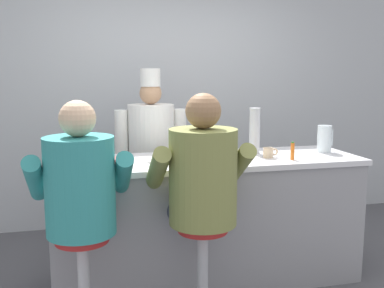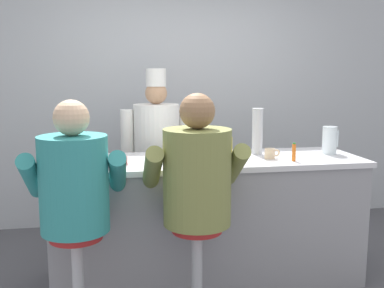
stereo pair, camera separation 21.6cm
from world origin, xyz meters
TOP-DOWN VIEW (x-y plane):
  - wall_back at (0.00, 1.86)m, footprint 10.00×0.06m
  - diner_counter at (0.00, 0.36)m, footprint 2.33×0.72m
  - ketchup_bottle_red at (0.08, 0.17)m, footprint 0.07×0.07m
  - mustard_bottle_yellow at (0.12, 0.24)m, footprint 0.06×0.06m
  - hot_sauce_bottle_orange at (0.59, 0.16)m, footprint 0.03×0.03m
  - water_pitcher_clear at (0.99, 0.39)m, footprint 0.13×0.11m
  - breakfast_plate at (-0.34, 0.32)m, footprint 0.27×0.27m
  - cereal_bowl at (-0.68, 0.26)m, footprint 0.14×0.14m
  - coffee_mug_tan at (0.46, 0.28)m, footprint 0.12×0.08m
  - cup_stack_steel at (0.42, 0.47)m, footprint 0.09×0.09m
  - diner_seated_teal at (-0.93, -0.19)m, footprint 0.62×0.61m
  - diner_seated_olive at (-0.20, -0.19)m, footprint 0.64×0.63m
  - cook_in_whites_near at (-0.32, 1.10)m, footprint 0.64×0.41m

SIDE VIEW (x-z plane):
  - diner_counter at x=0.00m, z-range 0.00..0.96m
  - cook_in_whites_near at x=-0.32m, z-range 0.08..1.72m
  - diner_seated_teal at x=-0.93m, z-range 0.18..1.63m
  - diner_seated_olive at x=-0.20m, z-range 0.18..1.66m
  - breakfast_plate at x=-0.34m, z-range 0.95..1.00m
  - cereal_bowl at x=-0.68m, z-range 0.96..1.02m
  - coffee_mug_tan at x=0.46m, z-range 0.96..1.04m
  - hot_sauce_bottle_orange at x=0.59m, z-range 0.96..1.09m
  - mustard_bottle_yellow at x=0.12m, z-range 0.96..1.18m
  - ketchup_bottle_red at x=0.08m, z-range 0.95..1.19m
  - water_pitcher_clear at x=0.99m, z-range 0.96..1.18m
  - cup_stack_steel at x=0.42m, z-range 0.96..1.33m
  - wall_back at x=0.00m, z-range 0.00..2.70m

